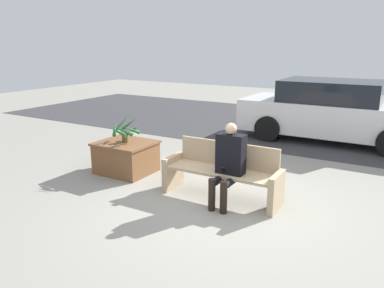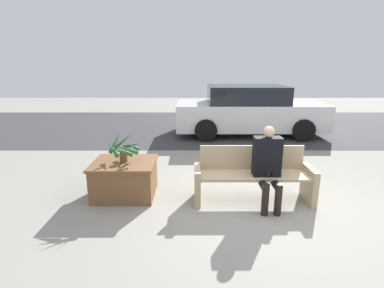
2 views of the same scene
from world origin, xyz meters
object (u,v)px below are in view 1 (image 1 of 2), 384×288
object	(u,v)px
bench	(223,172)
potted_plant	(125,130)
person_seated	(228,161)
parked_car	(333,111)
planter_box	(126,156)

from	to	relation	value
bench	potted_plant	bearing A→B (deg)	175.74
person_seated	potted_plant	bearing A→B (deg)	171.51
person_seated	parked_car	world-z (taller)	parked_car
parked_car	planter_box	bearing A→B (deg)	-122.38
bench	person_seated	distance (m)	0.36
person_seated	parked_car	size ratio (longest dim) A/B	0.28
potted_plant	parked_car	size ratio (longest dim) A/B	0.13
potted_plant	parked_car	xyz separation A→B (m)	(2.81, 4.46, -0.09)
potted_plant	bench	bearing A→B (deg)	-4.26
planter_box	parked_car	xyz separation A→B (m)	(2.82, 4.44, 0.41)
person_seated	planter_box	size ratio (longest dim) A/B	1.22
planter_box	parked_car	bearing A→B (deg)	57.62
potted_plant	planter_box	bearing A→B (deg)	114.51
parked_car	potted_plant	bearing A→B (deg)	-122.23
person_seated	planter_box	distance (m)	2.29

